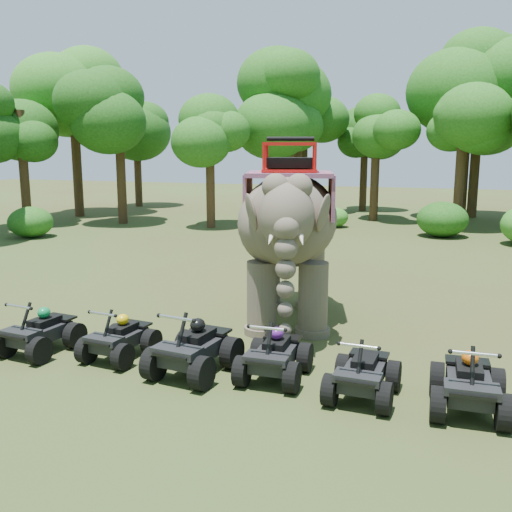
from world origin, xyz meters
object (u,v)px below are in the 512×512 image
(atv_0, at_px, (40,326))
(atv_4, at_px, (363,366))
(atv_3, at_px, (275,348))
(atv_1, at_px, (119,332))
(elephant, at_px, (289,231))
(atv_5, at_px, (470,376))
(atv_2, at_px, (194,341))

(atv_0, xyz_separation_m, atv_4, (7.18, -0.06, -0.02))
(atv_3, bearing_deg, atv_1, 179.43)
(elephant, distance_m, atv_1, 5.08)
(atv_5, bearing_deg, atv_0, 177.88)
(atv_3, bearing_deg, elephant, 100.63)
(atv_5, bearing_deg, atv_2, 177.97)
(atv_2, xyz_separation_m, atv_4, (3.41, -0.04, -0.09))
(atv_2, bearing_deg, atv_3, 17.37)
(atv_0, relative_size, atv_3, 0.99)
(atv_3, bearing_deg, atv_2, -170.76)
(atv_4, bearing_deg, atv_1, 179.45)
(atv_4, bearing_deg, atv_3, 172.29)
(atv_0, distance_m, atv_5, 9.00)
(atv_1, distance_m, atv_2, 1.92)
(atv_0, relative_size, atv_2, 0.90)
(atv_1, height_order, atv_5, atv_5)
(atv_1, distance_m, atv_5, 7.13)
(atv_0, bearing_deg, atv_4, 5.32)
(elephant, height_order, atv_3, elephant)
(atv_2, height_order, atv_5, atv_2)
(atv_0, xyz_separation_m, atv_3, (5.39, 0.28, 0.00))
(elephant, bearing_deg, atv_4, -72.58)
(atv_4, bearing_deg, atv_5, 3.98)
(elephant, relative_size, atv_1, 3.57)
(atv_2, xyz_separation_m, atv_5, (5.23, -0.00, -0.04))
(atv_0, distance_m, atv_2, 3.77)
(atv_2, bearing_deg, elephant, 85.93)
(atv_3, xyz_separation_m, atv_5, (3.61, -0.29, 0.02))
(atv_2, height_order, atv_4, atv_2)
(elephant, relative_size, atv_4, 3.47)
(atv_0, relative_size, atv_4, 1.03)
(atv_5, bearing_deg, atv_3, 173.35)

